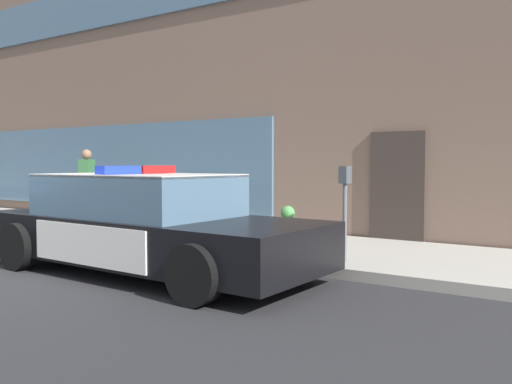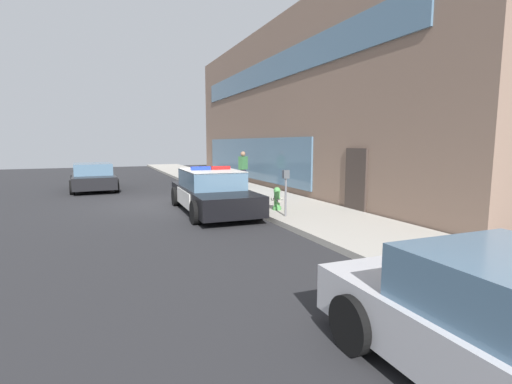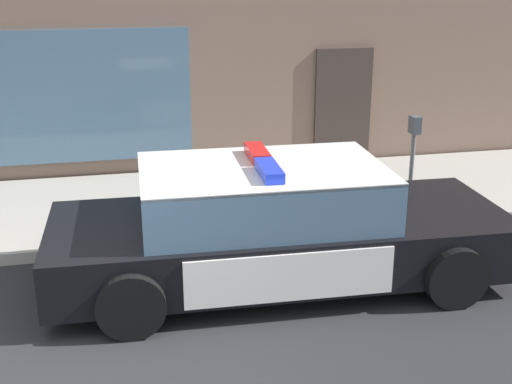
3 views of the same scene
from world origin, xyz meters
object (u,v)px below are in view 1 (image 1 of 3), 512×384
at_px(pedestrian_on_sidewalk, 87,185).
at_px(parking_meter, 345,196).
at_px(fire_hydrant, 288,230).
at_px(police_cruiser, 145,224).

bearing_deg(pedestrian_on_sidewalk, parking_meter, 140.59).
height_order(fire_hydrant, pedestrian_on_sidewalk, pedestrian_on_sidewalk).
distance_m(police_cruiser, parking_meter, 2.81).
bearing_deg(parking_meter, pedestrian_on_sidewalk, 168.33).
xyz_separation_m(police_cruiser, fire_hydrant, (1.28, 1.76, -0.18)).
bearing_deg(fire_hydrant, police_cruiser, -126.06).
height_order(police_cruiser, parking_meter, police_cruiser).
height_order(police_cruiser, pedestrian_on_sidewalk, pedestrian_on_sidewalk).
relative_size(police_cruiser, fire_hydrant, 7.10).
relative_size(fire_hydrant, parking_meter, 0.54).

